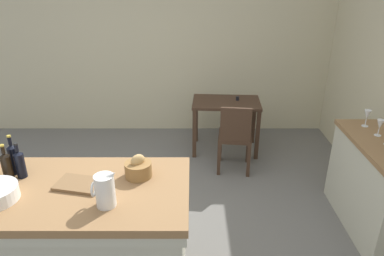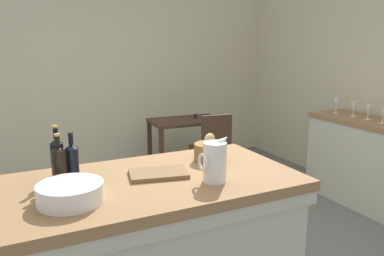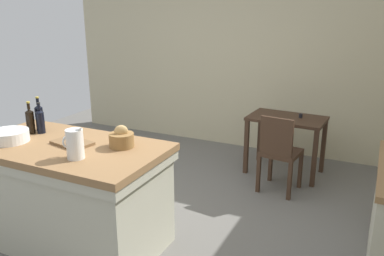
% 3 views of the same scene
% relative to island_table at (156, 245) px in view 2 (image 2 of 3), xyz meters
% --- Properties ---
extents(wall_back, '(5.32, 0.12, 2.60)m').
position_rel_island_table_xyz_m(wall_back, '(0.35, 3.13, 0.81)').
color(wall_back, beige).
rests_on(wall_back, ground).
extents(island_table, '(1.66, 0.91, 0.92)m').
position_rel_island_table_xyz_m(island_table, '(0.00, 0.00, 0.00)').
color(island_table, olive).
rests_on(island_table, ground).
extents(side_cabinet, '(0.52, 1.20, 0.91)m').
position_rel_island_table_xyz_m(side_cabinet, '(2.61, 0.71, -0.04)').
color(side_cabinet, olive).
rests_on(side_cabinet, ground).
extents(writing_desk, '(0.93, 0.61, 0.77)m').
position_rel_island_table_xyz_m(writing_desk, '(1.31, 2.35, 0.11)').
color(writing_desk, '#3D281C').
rests_on(writing_desk, ground).
extents(wooden_chair, '(0.44, 0.44, 0.90)m').
position_rel_island_table_xyz_m(wooden_chair, '(1.37, 1.77, -0.01)').
color(wooden_chair, '#3D281C').
rests_on(wooden_chair, ground).
extents(pitcher, '(0.17, 0.13, 0.27)m').
position_rel_island_table_xyz_m(pitcher, '(0.28, -0.20, 0.54)').
color(pitcher, white).
rests_on(pitcher, island_table).
extents(wash_bowl, '(0.32, 0.32, 0.10)m').
position_rel_island_table_xyz_m(wash_bowl, '(-0.49, -0.14, 0.47)').
color(wash_bowl, white).
rests_on(wash_bowl, island_table).
extents(bread_basket, '(0.20, 0.20, 0.18)m').
position_rel_island_table_xyz_m(bread_basket, '(0.45, 0.16, 0.49)').
color(bread_basket, olive).
rests_on(bread_basket, island_table).
extents(cutting_board, '(0.37, 0.28, 0.02)m').
position_rel_island_table_xyz_m(cutting_board, '(0.04, 0.03, 0.43)').
color(cutting_board, brown).
rests_on(cutting_board, island_table).
extents(wine_bottle_dark, '(0.07, 0.07, 0.28)m').
position_rel_island_table_xyz_m(wine_bottle_dark, '(-0.43, 0.15, 0.54)').
color(wine_bottle_dark, black).
rests_on(wine_bottle_dark, island_table).
extents(wine_bottle_amber, '(0.07, 0.07, 0.32)m').
position_rel_island_table_xyz_m(wine_bottle_amber, '(-0.50, 0.21, 0.55)').
color(wine_bottle_amber, black).
rests_on(wine_bottle_amber, island_table).
extents(wine_bottle_green, '(0.07, 0.07, 0.29)m').
position_rel_island_table_xyz_m(wine_bottle_green, '(-0.50, 0.11, 0.54)').
color(wine_bottle_green, black).
rests_on(wine_bottle_green, island_table).
extents(wine_glass_left, '(0.07, 0.07, 0.15)m').
position_rel_island_table_xyz_m(wine_glass_left, '(2.57, 0.50, 0.52)').
color(wine_glass_left, white).
rests_on(wine_glass_left, side_cabinet).
extents(wine_glass_middle, '(0.07, 0.07, 0.15)m').
position_rel_island_table_xyz_m(wine_glass_middle, '(2.60, 0.71, 0.52)').
color(wine_glass_middle, white).
rests_on(wine_glass_middle, side_cabinet).
extents(wine_glass_right, '(0.07, 0.07, 0.16)m').
position_rel_island_table_xyz_m(wine_glass_right, '(2.61, 0.90, 0.52)').
color(wine_glass_right, white).
rests_on(wine_glass_right, side_cabinet).
extents(wine_glass_far_right, '(0.07, 0.07, 0.17)m').
position_rel_island_table_xyz_m(wine_glass_far_right, '(2.58, 1.12, 0.53)').
color(wine_glass_far_right, white).
rests_on(wine_glass_far_right, side_cabinet).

